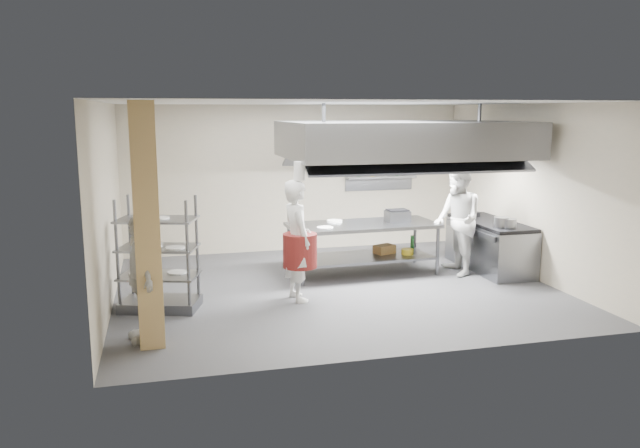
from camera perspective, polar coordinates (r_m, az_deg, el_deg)
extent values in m
plane|color=#3C3C3F|center=(10.34, 1.43, -5.85)|extent=(7.00, 7.00, 0.00)
plane|color=silver|center=(9.93, 1.51, 11.02)|extent=(7.00, 7.00, 0.00)
plane|color=#BAAE94|center=(12.92, -2.17, 4.19)|extent=(7.00, 0.00, 7.00)
plane|color=#BAAE94|center=(9.68, -18.89, 1.58)|extent=(0.00, 6.00, 6.00)
plane|color=#BAAE94|center=(11.48, 18.55, 2.89)|extent=(0.00, 6.00, 6.00)
cube|color=tan|center=(7.78, -15.51, -0.27)|extent=(0.30, 0.30, 3.00)
cube|color=gray|center=(10.74, 7.65, 7.68)|extent=(4.00, 2.50, 0.60)
cube|color=white|center=(10.46, 3.01, 5.93)|extent=(1.60, 0.12, 0.04)
cube|color=white|center=(11.13, 11.94, 5.98)|extent=(1.60, 0.12, 0.04)
cube|color=gray|center=(13.26, 5.62, 4.30)|extent=(1.50, 0.28, 0.04)
cube|color=gray|center=(11.07, 3.94, -0.10)|extent=(2.68, 1.20, 0.06)
cube|color=slate|center=(11.19, 3.90, -3.03)|extent=(2.46, 1.08, 0.04)
cube|color=slate|center=(11.86, 15.25, -2.01)|extent=(0.80, 2.00, 0.84)
cube|color=black|center=(11.77, 15.35, 0.13)|extent=(0.78, 1.96, 0.06)
imported|color=white|center=(9.49, -2.11, -1.52)|extent=(0.54, 0.74, 1.86)
imported|color=white|center=(11.24, 12.45, 0.33)|extent=(0.81, 1.00, 1.95)
imported|color=silver|center=(8.15, -15.96, -4.76)|extent=(0.56, 1.01, 1.63)
cube|color=slate|center=(11.30, 7.09, 0.71)|extent=(0.42, 0.33, 0.20)
cube|color=#9A6A3D|center=(11.40, 5.90, -2.30)|extent=(0.42, 0.35, 0.15)
cylinder|color=gray|center=(11.16, 16.26, 0.16)|extent=(0.26, 0.26, 0.18)
cylinder|color=white|center=(9.42, -14.48, -4.42)|extent=(0.28, 0.28, 0.05)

